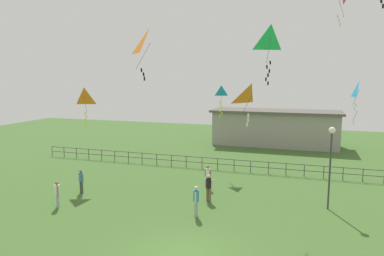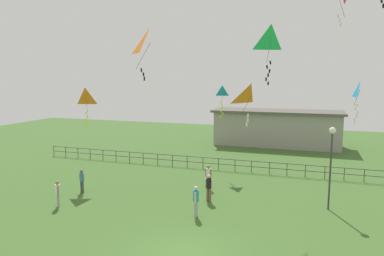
{
  "view_description": "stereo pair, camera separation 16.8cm",
  "coord_description": "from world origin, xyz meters",
  "px_view_note": "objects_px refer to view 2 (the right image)",
  "views": [
    {
      "loc": [
        4.67,
        -13.12,
        7.4
      ],
      "look_at": [
        -1.33,
        5.27,
        4.61
      ],
      "focal_mm": 33.35,
      "sensor_mm": 36.0,
      "label": 1
    },
    {
      "loc": [
        4.83,
        -13.07,
        7.4
      ],
      "look_at": [
        -1.33,
        5.27,
        4.61
      ],
      "focal_mm": 33.35,
      "sensor_mm": 36.0,
      "label": 2
    }
  ],
  "objects_px": {
    "kite_1": "(222,93)",
    "kite_3": "(360,91)",
    "person_3": "(208,175)",
    "kite_6": "(150,43)",
    "kite_4": "(251,96)",
    "kite_7": "(85,98)",
    "person_1": "(58,192)",
    "lamppost": "(331,151)",
    "person_4": "(82,179)",
    "person_0": "(209,186)",
    "kite_0": "(271,39)",
    "person_2": "(196,199)"
  },
  "relations": [
    {
      "from": "kite_0",
      "to": "kite_3",
      "type": "xyz_separation_m",
      "value": [
        4.92,
        4.49,
        -2.78
      ]
    },
    {
      "from": "kite_0",
      "to": "kite_4",
      "type": "distance_m",
      "value": 3.9
    },
    {
      "from": "person_2",
      "to": "person_4",
      "type": "relative_size",
      "value": 1.09
    },
    {
      "from": "person_2",
      "to": "kite_0",
      "type": "bearing_deg",
      "value": 31.97
    },
    {
      "from": "kite_7",
      "to": "kite_4",
      "type": "bearing_deg",
      "value": -18.83
    },
    {
      "from": "kite_4",
      "to": "kite_7",
      "type": "height_order",
      "value": "kite_4"
    },
    {
      "from": "lamppost",
      "to": "person_0",
      "type": "distance_m",
      "value": 7.2
    },
    {
      "from": "person_0",
      "to": "kite_3",
      "type": "relative_size",
      "value": 0.61
    },
    {
      "from": "kite_1",
      "to": "kite_6",
      "type": "height_order",
      "value": "kite_6"
    },
    {
      "from": "person_0",
      "to": "kite_7",
      "type": "relative_size",
      "value": 0.6
    },
    {
      "from": "kite_1",
      "to": "person_4",
      "type": "bearing_deg",
      "value": -133.12
    },
    {
      "from": "kite_0",
      "to": "kite_7",
      "type": "distance_m",
      "value": 13.15
    },
    {
      "from": "kite_3",
      "to": "kite_6",
      "type": "height_order",
      "value": "kite_6"
    },
    {
      "from": "kite_0",
      "to": "kite_1",
      "type": "bearing_deg",
      "value": 121.36
    },
    {
      "from": "person_4",
      "to": "kite_0",
      "type": "distance_m",
      "value": 14.36
    },
    {
      "from": "person_1",
      "to": "kite_6",
      "type": "distance_m",
      "value": 9.95
    },
    {
      "from": "kite_3",
      "to": "person_4",
      "type": "bearing_deg",
      "value": -162.6
    },
    {
      "from": "kite_1",
      "to": "kite_3",
      "type": "bearing_deg",
      "value": -15.68
    },
    {
      "from": "lamppost",
      "to": "person_4",
      "type": "relative_size",
      "value": 3.04
    },
    {
      "from": "lamppost",
      "to": "kite_1",
      "type": "bearing_deg",
      "value": 142.44
    },
    {
      "from": "person_3",
      "to": "kite_3",
      "type": "distance_m",
      "value": 10.81
    },
    {
      "from": "person_3",
      "to": "kite_1",
      "type": "bearing_deg",
      "value": 92.58
    },
    {
      "from": "kite_6",
      "to": "kite_4",
      "type": "bearing_deg",
      "value": -2.23
    },
    {
      "from": "person_1",
      "to": "lamppost",
      "type": "bearing_deg",
      "value": 16.95
    },
    {
      "from": "person_0",
      "to": "person_3",
      "type": "bearing_deg",
      "value": 106.58
    },
    {
      "from": "kite_4",
      "to": "person_0",
      "type": "bearing_deg",
      "value": 134.42
    },
    {
      "from": "kite_0",
      "to": "kite_1",
      "type": "distance_m",
      "value": 8.89
    },
    {
      "from": "person_1",
      "to": "kite_1",
      "type": "height_order",
      "value": "kite_1"
    },
    {
      "from": "person_1",
      "to": "person_4",
      "type": "xyz_separation_m",
      "value": [
        -0.23,
        2.58,
        0.01
      ]
    },
    {
      "from": "person_3",
      "to": "kite_4",
      "type": "distance_m",
      "value": 8.48
    },
    {
      "from": "person_2",
      "to": "kite_1",
      "type": "xyz_separation_m",
      "value": [
        -0.89,
        9.22,
        5.17
      ]
    },
    {
      "from": "person_4",
      "to": "kite_7",
      "type": "relative_size",
      "value": 0.56
    },
    {
      "from": "person_3",
      "to": "kite_7",
      "type": "height_order",
      "value": "kite_7"
    },
    {
      "from": "person_0",
      "to": "kite_0",
      "type": "relative_size",
      "value": 0.53
    },
    {
      "from": "lamppost",
      "to": "person_3",
      "type": "relative_size",
      "value": 2.94
    },
    {
      "from": "kite_1",
      "to": "kite_4",
      "type": "xyz_separation_m",
      "value": [
        3.76,
        -9.68,
        0.35
      ]
    },
    {
      "from": "person_1",
      "to": "person_4",
      "type": "distance_m",
      "value": 2.59
    },
    {
      "from": "lamppost",
      "to": "person_2",
      "type": "xyz_separation_m",
      "value": [
        -6.74,
        -3.34,
        -2.41
      ]
    },
    {
      "from": "person_3",
      "to": "kite_3",
      "type": "relative_size",
      "value": 0.59
    },
    {
      "from": "person_3",
      "to": "kite_6",
      "type": "relative_size",
      "value": 0.61
    },
    {
      "from": "kite_6",
      "to": "person_3",
      "type": "bearing_deg",
      "value": 71.62
    },
    {
      "from": "kite_1",
      "to": "kite_3",
      "type": "xyz_separation_m",
      "value": [
        9.24,
        -2.59,
        0.42
      ]
    },
    {
      "from": "person_4",
      "to": "lamppost",
      "type": "bearing_deg",
      "value": 7.25
    },
    {
      "from": "person_2",
      "to": "kite_6",
      "type": "height_order",
      "value": "kite_6"
    },
    {
      "from": "kite_4",
      "to": "kite_0",
      "type": "bearing_deg",
      "value": 78.07
    },
    {
      "from": "lamppost",
      "to": "person_2",
      "type": "bearing_deg",
      "value": -153.62
    },
    {
      "from": "kite_7",
      "to": "kite_3",
      "type": "bearing_deg",
      "value": 9.63
    },
    {
      "from": "person_3",
      "to": "person_4",
      "type": "relative_size",
      "value": 1.04
    },
    {
      "from": "kite_0",
      "to": "kite_7",
      "type": "bearing_deg",
      "value": 173.17
    },
    {
      "from": "person_3",
      "to": "kite_3",
      "type": "xyz_separation_m",
      "value": [
        9.04,
        1.78,
        5.64
      ]
    }
  ]
}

